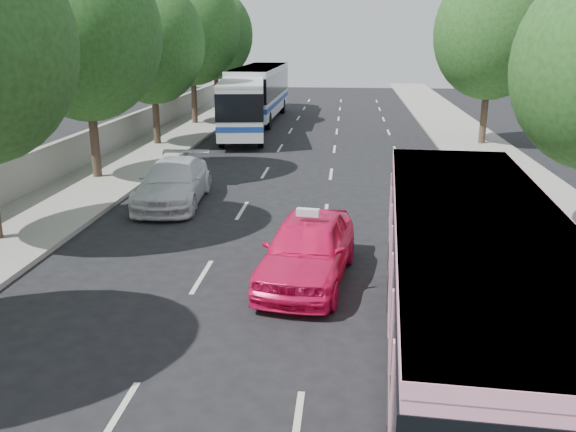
# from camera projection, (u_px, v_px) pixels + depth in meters

# --- Properties ---
(ground) EXTENTS (120.00, 120.00, 0.00)m
(ground) POSITION_uv_depth(u_px,v_px,m) (252.00, 362.00, 11.39)
(ground) COLOR black
(ground) RESTS_ON ground
(sidewalk_left) EXTENTS (4.00, 90.00, 0.15)m
(sidewalk_left) POSITION_uv_depth(u_px,v_px,m) (148.00, 151.00, 31.22)
(sidewalk_left) COLOR #9E998E
(sidewalk_left) RESTS_ON ground
(sidewalk_right) EXTENTS (4.00, 90.00, 0.12)m
(sidewalk_right) POSITION_uv_depth(u_px,v_px,m) (488.00, 158.00, 29.64)
(sidewalk_right) COLOR #9E998E
(sidewalk_right) RESTS_ON ground
(low_wall) EXTENTS (0.30, 90.00, 1.50)m
(low_wall) POSITION_uv_depth(u_px,v_px,m) (113.00, 135.00, 31.15)
(low_wall) COLOR #9E998E
(low_wall) RESTS_ON sidewalk_left
(tree_left_c) EXTENTS (6.00, 6.00, 9.35)m
(tree_left_c) POSITION_uv_depth(u_px,v_px,m) (85.00, 27.00, 23.71)
(tree_left_c) COLOR #38281E
(tree_left_c) RESTS_ON ground
(tree_left_d) EXTENTS (5.52, 5.52, 8.60)m
(tree_left_d) POSITION_uv_depth(u_px,v_px,m) (152.00, 38.00, 31.47)
(tree_left_d) COLOR #38281E
(tree_left_d) RESTS_ON ground
(tree_left_e) EXTENTS (6.30, 6.30, 9.82)m
(tree_left_e) POSITION_uv_depth(u_px,v_px,m) (192.00, 24.00, 38.85)
(tree_left_e) COLOR #38281E
(tree_left_e) RESTS_ON ground
(tree_left_f) EXTENTS (5.88, 5.88, 9.16)m
(tree_left_f) POSITION_uv_depth(u_px,v_px,m) (215.00, 32.00, 46.62)
(tree_left_f) COLOR #38281E
(tree_left_f) RESTS_ON ground
(tree_right_far) EXTENTS (6.00, 6.00, 9.35)m
(tree_right_far) POSITION_uv_depth(u_px,v_px,m) (494.00, 28.00, 31.59)
(tree_right_far) COLOR #38281E
(tree_right_far) RESTS_ON ground
(pink_bus) EXTENTS (3.22, 10.37, 3.27)m
(pink_bus) POSITION_uv_depth(u_px,v_px,m) (472.00, 284.00, 9.80)
(pink_bus) COLOR #FBA2BF
(pink_bus) RESTS_ON ground
(pink_taxi) EXTENTS (2.56, 5.10, 1.67)m
(pink_taxi) POSITION_uv_depth(u_px,v_px,m) (307.00, 248.00, 14.93)
(pink_taxi) COLOR #F41559
(pink_taxi) RESTS_ON ground
(white_pickup) EXTENTS (2.48, 5.41, 1.53)m
(white_pickup) POSITION_uv_depth(u_px,v_px,m) (173.00, 182.00, 21.82)
(white_pickup) COLOR silver
(white_pickup) RESTS_ON ground
(tour_coach_front) EXTENTS (3.94, 11.50, 3.37)m
(tour_coach_front) POSITION_uv_depth(u_px,v_px,m) (243.00, 102.00, 35.84)
(tour_coach_front) COLOR silver
(tour_coach_front) RESTS_ON ground
(tour_coach_rear) EXTENTS (2.73, 12.32, 3.68)m
(tour_coach_rear) POSITION_uv_depth(u_px,v_px,m) (260.00, 88.00, 42.34)
(tour_coach_rear) COLOR silver
(tour_coach_rear) RESTS_ON ground
(taxi_roof_sign) EXTENTS (0.57, 0.25, 0.18)m
(taxi_roof_sign) POSITION_uv_depth(u_px,v_px,m) (308.00, 212.00, 14.67)
(taxi_roof_sign) COLOR silver
(taxi_roof_sign) RESTS_ON pink_taxi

